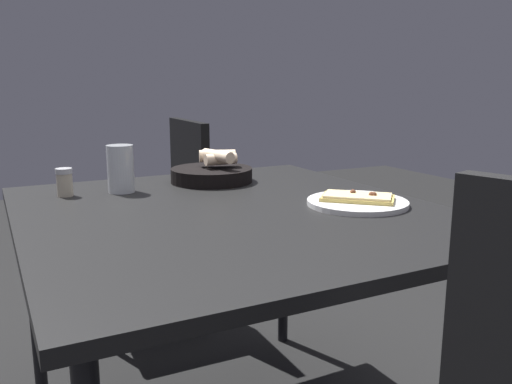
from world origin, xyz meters
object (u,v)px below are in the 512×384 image
at_px(pizza_plate, 357,201).
at_px(pepper_shaker, 65,184).
at_px(dining_table, 231,228).
at_px(chair_near, 165,211).
at_px(beer_glass, 121,172).
at_px(bread_basket, 213,172).

distance_m(pizza_plate, pepper_shaker, 0.84).
relative_size(dining_table, chair_near, 1.30).
xyz_separation_m(dining_table, beer_glass, (0.35, 0.21, 0.12)).
distance_m(dining_table, chair_near, 0.94).
bearing_deg(bread_basket, dining_table, 164.41).
height_order(bread_basket, beer_glass, beer_glass).
relative_size(dining_table, beer_glass, 8.12).
height_order(pizza_plate, beer_glass, beer_glass).
distance_m(pizza_plate, bread_basket, 0.54).
bearing_deg(pizza_plate, pepper_shaker, 54.86).
height_order(pizza_plate, chair_near, chair_near).
bearing_deg(beer_glass, dining_table, -149.32).
height_order(dining_table, chair_near, chair_near).
bearing_deg(pizza_plate, dining_table, 69.33).
height_order(beer_glass, pepper_shaker, beer_glass).
bearing_deg(pepper_shaker, dining_table, -134.73).
bearing_deg(chair_near, bread_basket, -179.96).
bearing_deg(dining_table, pepper_shaker, 45.27).
distance_m(dining_table, pepper_shaker, 0.52).
xyz_separation_m(dining_table, chair_near, (0.92, -0.10, -0.17)).
distance_m(bread_basket, beer_glass, 0.31).
distance_m(bread_basket, pepper_shaker, 0.47).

